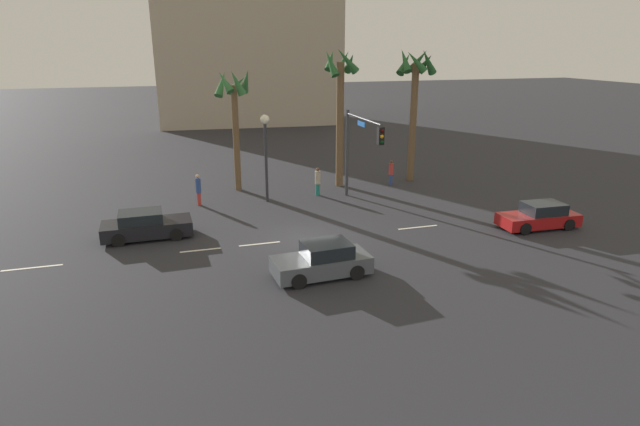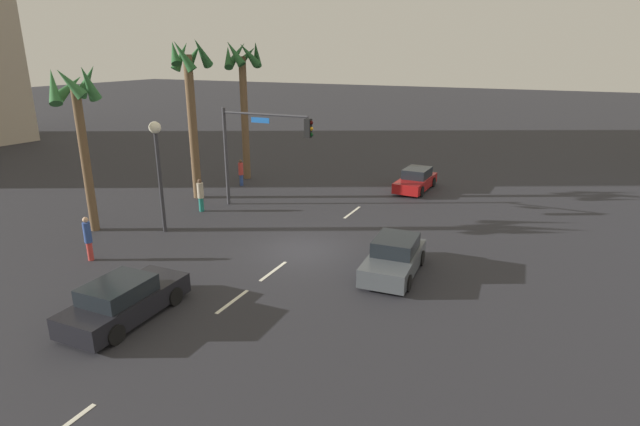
{
  "view_description": "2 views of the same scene",
  "coord_description": "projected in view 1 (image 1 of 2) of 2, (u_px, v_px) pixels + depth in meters",
  "views": [
    {
      "loc": [
        -6.64,
        -24.0,
        9.34
      ],
      "look_at": [
        0.4,
        -0.61,
        1.52
      ],
      "focal_mm": 29.59,
      "sensor_mm": 36.0,
      "label": 1
    },
    {
      "loc": [
        -18.47,
        -9.59,
        8.43
      ],
      "look_at": [
        0.2,
        -0.8,
        1.78
      ],
      "focal_mm": 28.22,
      "sensor_mm": 36.0,
      "label": 2
    }
  ],
  "objects": [
    {
      "name": "pedestrian_1",
      "position": [
        391.0,
        172.0,
        36.59
      ],
      "size": [
        0.42,
        0.42,
        1.73
      ],
      "color": "#2D478C",
      "rests_on": "ground_plane"
    },
    {
      "name": "palm_tree_1",
      "position": [
        415.0,
        85.0,
        36.01
      ],
      "size": [
        2.61,
        2.87,
        9.2
      ],
      "color": "brown",
      "rests_on": "ground_plane"
    },
    {
      "name": "lane_stripe_4",
      "position": [
        418.0,
        227.0,
        28.22
      ],
      "size": [
        2.29,
        0.14,
        0.01
      ],
      "primitive_type": "cube",
      "color": "silver",
      "rests_on": "ground_plane"
    },
    {
      "name": "car_0",
      "position": [
        146.0,
        226.0,
        26.51
      ],
      "size": [
        4.41,
        2.01,
        1.4
      ],
      "color": "black",
      "rests_on": "ground_plane"
    },
    {
      "name": "palm_tree_2",
      "position": [
        340.0,
        92.0,
        34.64
      ],
      "size": [
        2.41,
        2.58,
        9.26
      ],
      "color": "brown",
      "rests_on": "ground_plane"
    },
    {
      "name": "car_1",
      "position": [
        323.0,
        261.0,
        22.13
      ],
      "size": [
        4.17,
        2.08,
        1.46
      ],
      "color": "#474C51",
      "rests_on": "ground_plane"
    },
    {
      "name": "traffic_signal",
      "position": [
        359.0,
        142.0,
        31.28
      ],
      "size": [
        0.32,
        5.54,
        5.52
      ],
      "color": "#38383D",
      "rests_on": "ground_plane"
    },
    {
      "name": "lane_stripe_3",
      "position": [
        260.0,
        244.0,
        25.86
      ],
      "size": [
        2.04,
        0.14,
        0.01
      ],
      "primitive_type": "cube",
      "color": "silver",
      "rests_on": "ground_plane"
    },
    {
      "name": "streetlamp",
      "position": [
        265.0,
        140.0,
        31.77
      ],
      "size": [
        0.56,
        0.56,
        5.37
      ],
      "color": "#2D2D33",
      "rests_on": "ground_plane"
    },
    {
      "name": "car_2",
      "position": [
        540.0,
        217.0,
        28.01
      ],
      "size": [
        4.29,
        1.91,
        1.36
      ],
      "color": "maroon",
      "rests_on": "ground_plane"
    },
    {
      "name": "lane_stripe_2",
      "position": [
        200.0,
        250.0,
        25.08
      ],
      "size": [
        1.92,
        0.14,
        0.01
      ],
      "primitive_type": "cube",
      "color": "silver",
      "rests_on": "ground_plane"
    },
    {
      "name": "palm_tree_0",
      "position": [
        234.0,
        102.0,
        33.79
      ],
      "size": [
        2.54,
        2.41,
        7.96
      ],
      "color": "brown",
      "rests_on": "ground_plane"
    },
    {
      "name": "ground_plane",
      "position": [
        309.0,
        239.0,
        26.56
      ],
      "size": [
        220.0,
        220.0,
        0.0
      ],
      "primitive_type": "plane",
      "color": "#28282D"
    },
    {
      "name": "lane_stripe_1",
      "position": [
        32.0,
        268.0,
        23.09
      ],
      "size": [
        2.47,
        0.14,
        0.01
      ],
      "primitive_type": "cube",
      "color": "silver",
      "rests_on": "ground_plane"
    },
    {
      "name": "pedestrian_0",
      "position": [
        198.0,
        189.0,
        31.81
      ],
      "size": [
        0.41,
        0.41,
        1.92
      ],
      "color": "#BF3833",
      "rests_on": "ground_plane"
    },
    {
      "name": "pedestrian_2",
      "position": [
        318.0,
        181.0,
        33.97
      ],
      "size": [
        0.49,
        0.49,
        1.83
      ],
      "color": "#1E7266",
      "rests_on": "ground_plane"
    }
  ]
}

